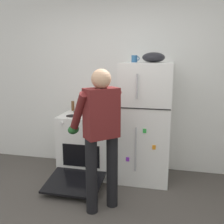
{
  "coord_description": "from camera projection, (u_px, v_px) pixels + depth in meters",
  "views": [
    {
      "loc": [
        0.71,
        -1.92,
        1.73
      ],
      "look_at": [
        -0.01,
        1.32,
        1.0
      ],
      "focal_mm": 41.16,
      "sensor_mm": 36.0,
      "label": 1
    }
  ],
  "objects": [
    {
      "name": "person_cook",
      "position": [
        100.0,
        129.0,
        2.8
      ],
      "size": [
        0.63,
        0.66,
        1.6
      ],
      "color": "black",
      "rests_on": "ground"
    },
    {
      "name": "refrigerator",
      "position": [
        146.0,
        122.0,
        3.58
      ],
      "size": [
        0.68,
        0.72,
        1.64
      ],
      "color": "white",
      "rests_on": "ground"
    },
    {
      "name": "red_pot",
      "position": [
        97.0,
        111.0,
        3.65
      ],
      "size": [
        0.34,
        0.24,
        0.12
      ],
      "color": "red",
      "rests_on": "stove_range"
    },
    {
      "name": "mixing_bowl",
      "position": [
        154.0,
        57.0,
        3.38
      ],
      "size": [
        0.3,
        0.3,
        0.13
      ],
      "primitive_type": "ellipsoid",
      "color": "black",
      "rests_on": "refrigerator"
    },
    {
      "name": "pepper_mill",
      "position": [
        73.0,
        106.0,
        3.99
      ],
      "size": [
        0.05,
        0.05,
        0.15
      ],
      "primitive_type": "cylinder",
      "color": "brown",
      "rests_on": "stove_range"
    },
    {
      "name": "stove_range",
      "position": [
        88.0,
        144.0,
        3.83
      ],
      "size": [
        0.76,
        1.21,
        0.89
      ],
      "color": "white",
      "rests_on": "ground"
    },
    {
      "name": "kitchen_wall_back",
      "position": [
        122.0,
        81.0,
        3.92
      ],
      "size": [
        6.0,
        0.1,
        2.7
      ],
      "primitive_type": "cube",
      "color": "white",
      "rests_on": "ground"
    },
    {
      "name": "coffee_mug",
      "position": [
        135.0,
        59.0,
        3.48
      ],
      "size": [
        0.11,
        0.08,
        0.1
      ],
      "color": "#2D6093",
      "rests_on": "refrigerator"
    }
  ]
}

